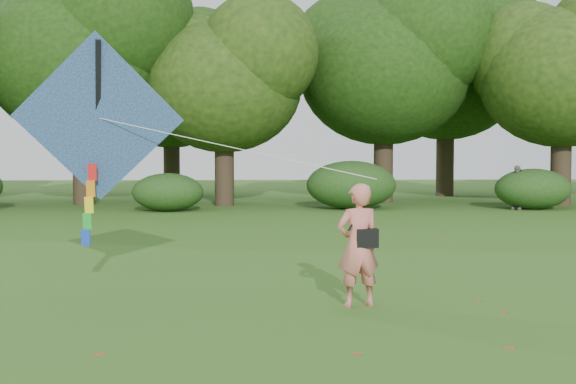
{
  "coord_description": "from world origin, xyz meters",
  "views": [
    {
      "loc": [
        -0.84,
        -9.94,
        2.13
      ],
      "look_at": [
        -0.25,
        2.0,
        1.5
      ],
      "focal_mm": 45.0,
      "sensor_mm": 36.0,
      "label": 1
    }
  ],
  "objects": [
    {
      "name": "fallen_leaves",
      "position": [
        1.22,
        1.49,
        0.01
      ],
      "size": [
        10.51,
        12.49,
        0.01
      ],
      "color": "brown",
      "rests_on": "ground"
    },
    {
      "name": "flying_kite",
      "position": [
        -3.26,
        1.56,
        2.66
      ],
      "size": [
        5.49,
        2.08,
        3.33
      ],
      "color": "#2854B1",
      "rests_on": "ground"
    },
    {
      "name": "tree_line",
      "position": [
        1.67,
        22.88,
        5.6
      ],
      "size": [
        54.7,
        15.3,
        9.48
      ],
      "color": "#3A2D1E",
      "rests_on": "ground"
    },
    {
      "name": "crossbody_bag",
      "position": [
        0.74,
        -0.04,
        0.98
      ],
      "size": [
        0.43,
        0.2,
        0.7
      ],
      "color": "black",
      "rests_on": "ground"
    },
    {
      "name": "bystander_right",
      "position": [
        9.28,
        17.18,
        0.85
      ],
      "size": [
        1.04,
        0.95,
        1.7
      ],
      "primitive_type": "imported",
      "rotation": [
        0.0,
        0.0,
        -0.68
      ],
      "color": "slate",
      "rests_on": "ground"
    },
    {
      "name": "man_kite_flyer",
      "position": [
        0.63,
        -0.01,
        0.86
      ],
      "size": [
        0.71,
        0.56,
        1.72
      ],
      "primitive_type": "imported",
      "rotation": [
        0.0,
        0.0,
        3.4
      ],
      "color": "#D77165",
      "rests_on": "ground"
    },
    {
      "name": "ground",
      "position": [
        0.0,
        0.0,
        0.0
      ],
      "size": [
        100.0,
        100.0,
        0.0
      ],
      "primitive_type": "plane",
      "color": "#265114",
      "rests_on": "ground"
    },
    {
      "name": "shrub_band",
      "position": [
        -0.72,
        17.6,
        0.86
      ],
      "size": [
        39.15,
        3.22,
        1.88
      ],
      "color": "#264919",
      "rests_on": "ground"
    }
  ]
}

